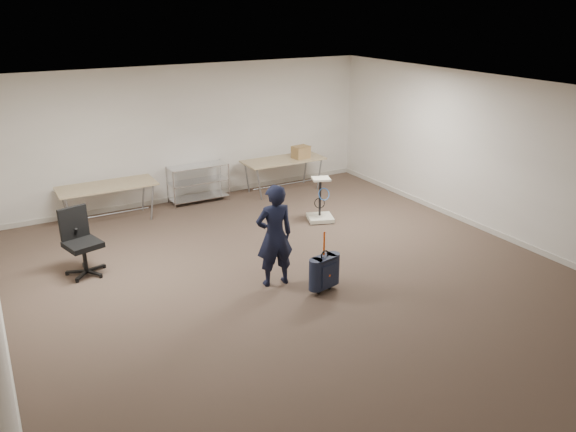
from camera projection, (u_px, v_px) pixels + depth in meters
ground at (300, 282)px, 8.45m from camera, size 9.00×9.00×0.00m
room_shell at (259, 246)px, 9.55m from camera, size 8.00×9.00×9.00m
folding_table_left at (107, 188)px, 10.55m from camera, size 1.80×0.75×0.73m
folding_table_right at (283, 162)px, 12.29m from camera, size 1.80×0.75×0.73m
wire_shelf at (198, 182)px, 11.71m from camera, size 1.22×0.47×0.80m
person at (275, 236)px, 8.12m from camera, size 0.60×0.43×1.55m
suitcase at (324, 272)px, 8.05m from camera, size 0.37×0.26×0.93m
office_chair at (83, 254)px, 8.62m from camera, size 0.63×0.63×1.04m
equipment_cart at (320, 210)px, 10.75m from camera, size 0.60×0.60×0.86m
cardboard_box at (301, 152)px, 12.33m from camera, size 0.39×0.32×0.27m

